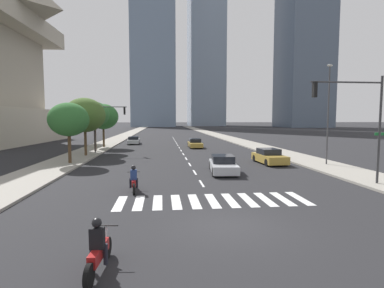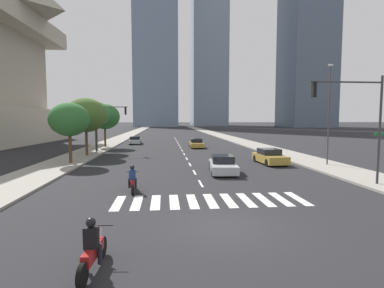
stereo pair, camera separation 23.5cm
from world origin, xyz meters
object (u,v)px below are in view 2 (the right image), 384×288
traffic_signal_far (108,119)px  street_tree_third (96,114)px  street_tree_nearest (69,120)px  sedan_silver_2 (223,165)px  street_lamp_east (329,108)px  street_tree_fourth (105,117)px  street_tree_second (86,115)px  traffic_signal_near (356,111)px  sedan_gold_3 (196,143)px  motorcycle_lead (132,181)px  motorcycle_trailing (93,250)px  sedan_gold_1 (270,157)px  sedan_silver_0 (135,140)px

traffic_signal_far → street_tree_third: 2.69m
traffic_signal_far → street_tree_nearest: bearing=-101.9°
sedan_silver_2 → street_lamp_east: street_lamp_east is taller
street_tree_third → street_tree_fourth: bearing=90.0°
street_tree_second → street_tree_fourth: (0.00, 10.14, -0.06)m
street_tree_fourth → traffic_signal_near: bearing=-53.5°
sedan_gold_3 → street_tree_fourth: size_ratio=0.77×
motorcycle_lead → street_tree_fourth: street_tree_fourth is taller
traffic_signal_near → street_tree_third: (-19.61, 21.01, 0.09)m
motorcycle_trailing → sedan_gold_1: (11.43, 18.34, 0.04)m
traffic_signal_near → street_tree_nearest: 22.34m
motorcycle_trailing → traffic_signal_far: size_ratio=0.39×
sedan_silver_2 → street_tree_fourth: 24.92m
sedan_gold_1 → traffic_signal_near: traffic_signal_near is taller
sedan_silver_0 → sedan_gold_3: (9.33, -7.29, 0.02)m
sedan_gold_1 → traffic_signal_far: size_ratio=0.77×
street_tree_nearest → sedan_gold_1: bearing=-3.8°
street_lamp_east → motorcycle_lead: bearing=-154.1°
motorcycle_trailing → traffic_signal_near: traffic_signal_near is taller
sedan_silver_2 → sedan_gold_3: 20.17m
sedan_gold_1 → street_tree_fourth: 24.96m
traffic_signal_near → traffic_signal_far: size_ratio=1.13×
street_tree_nearest → street_tree_fourth: street_tree_fourth is taller
motorcycle_lead → traffic_signal_near: 13.61m
motorcycle_trailing → street_lamp_east: 23.37m
sedan_silver_2 → traffic_signal_far: 17.88m
sedan_gold_3 → traffic_signal_far: size_ratio=0.81×
street_lamp_east → street_tree_fourth: street_lamp_east is taller
street_tree_second → sedan_gold_3: bearing=35.7°
street_tree_nearest → street_tree_second: size_ratio=0.87×
sedan_silver_2 → sedan_gold_3: sedan_silver_2 is taller
motorcycle_lead → street_lamp_east: street_lamp_east is taller
motorcycle_trailing → street_tree_second: bearing=19.3°
street_tree_second → street_tree_fourth: bearing=90.0°
street_lamp_east → street_tree_second: bearing=158.9°
sedan_gold_1 → sedan_silver_2: 6.57m
traffic_signal_near → street_tree_nearest: (-19.61, 10.70, -0.54)m
traffic_signal_near → street_tree_second: traffic_signal_near is taller
sedan_silver_0 → traffic_signal_far: size_ratio=0.84×
traffic_signal_near → street_lamp_east: (2.77, 7.70, 0.48)m
traffic_signal_near → sedan_silver_2: bearing=-38.3°
sedan_silver_0 → traffic_signal_near: size_ratio=0.74×
motorcycle_trailing → traffic_signal_near: 16.32m
motorcycle_trailing → sedan_silver_2: motorcycle_trailing is taller
street_tree_third → sedan_silver_2: bearing=-50.7°
sedan_gold_1 → traffic_signal_near: size_ratio=0.69×
sedan_silver_2 → traffic_signal_near: 9.57m
traffic_signal_near → street_tree_third: traffic_signal_near is taller
traffic_signal_near → street_tree_second: (-19.61, 16.31, -0.07)m
street_lamp_east → street_tree_second: size_ratio=1.38×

